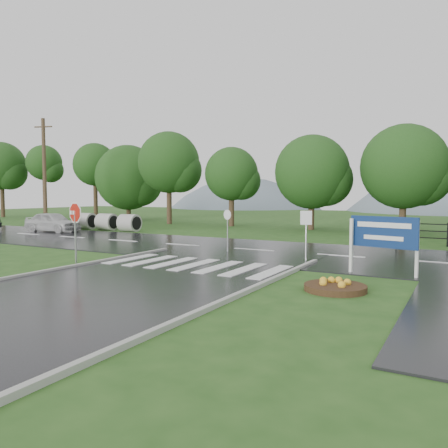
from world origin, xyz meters
The scene contains 15 objects.
ground centered at (0.00, 0.00, 0.00)m, with size 120.00×120.00×0.00m, color #264E1A.
main_road centered at (0.00, 10.00, 0.00)m, with size 90.00×8.00×0.04m, color black.
crosswalk centered at (0.00, 5.00, 0.06)m, with size 6.50×2.80×0.02m.
curb_right centered at (3.55, -4.00, 0.00)m, with size 0.15×24.00×0.12m, color #A3A39B.
fence_west centered at (7.75, 16.00, 0.72)m, with size 9.58×0.08×1.20m.
hills centered at (3.49, 65.00, -15.54)m, with size 102.00×48.00×48.00m.
treeline centered at (1.00, 24.00, 0.00)m, with size 83.20×5.20×10.00m.
culvert_pipes centered at (-14.04, 15.00, 0.60)m, with size 5.50×1.20×1.20m.
stop_sign centered at (-4.36, 3.43, 1.73)m, with size 1.08×0.23×2.46m.
estate_billboard centered at (6.26, 6.37, 1.31)m, with size 2.14×0.54×1.91m.
flower_bed centered at (5.51, 3.51, 0.12)m, with size 1.67×1.67×0.33m.
reg_sign_small centered at (3.16, 7.99, 1.41)m, with size 0.43×0.13×1.97m.
reg_sign_round centered at (-0.74, 8.79, 1.24)m, with size 0.43×0.15×1.92m.
car_white centered at (-16.13, 12.02, 0.00)m, with size 1.64×4.08×1.39m, color silver.
utility_pole_west centered at (-21.21, 15.50, 4.38)m, with size 1.49×0.56×8.62m.
Camera 1 is at (8.59, -8.16, 2.64)m, focal length 35.00 mm.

